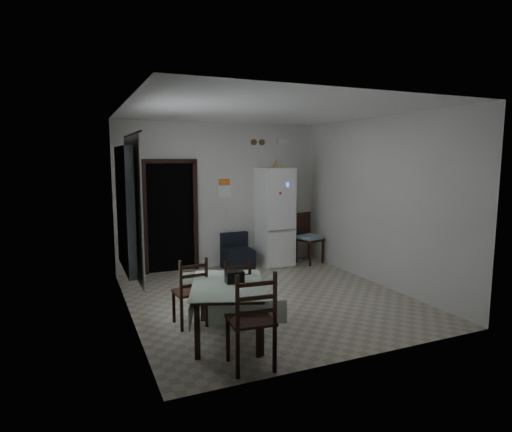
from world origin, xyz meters
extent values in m
plane|color=#B0A88F|center=(0.00, 0.00, 0.00)|extent=(4.50, 4.50, 0.00)
cube|color=black|center=(-1.05, 2.46, 1.05)|extent=(0.90, 0.45, 2.10)
cube|color=black|center=(-1.54, 2.22, 1.05)|extent=(0.08, 0.10, 2.18)
cube|color=black|center=(-0.56, 2.22, 1.05)|extent=(0.08, 0.10, 2.18)
cube|color=black|center=(-1.05, 2.22, 2.14)|extent=(1.06, 0.10, 0.08)
cube|color=silver|center=(-2.15, -0.20, 1.55)|extent=(0.10, 1.20, 1.60)
cube|color=silver|center=(-2.04, -0.20, 1.55)|extent=(0.02, 1.45, 1.85)
cylinder|color=black|center=(-2.03, -0.20, 2.50)|extent=(0.02, 1.60, 0.02)
cube|color=white|center=(0.05, 2.24, 1.62)|extent=(0.28, 0.02, 0.40)
cube|color=orange|center=(0.05, 2.23, 1.72)|extent=(0.24, 0.01, 0.14)
cube|color=beige|center=(0.15, 2.24, 1.10)|extent=(0.08, 0.02, 0.12)
cylinder|color=brown|center=(0.70, 2.23, 2.52)|extent=(0.12, 0.03, 0.12)
cylinder|color=brown|center=(0.88, 2.23, 2.52)|extent=(0.12, 0.03, 0.12)
cube|color=white|center=(1.35, 2.21, 2.55)|extent=(0.25, 0.07, 0.09)
cone|color=tan|center=(1.04, 1.87, 2.09)|extent=(0.22, 0.22, 0.18)
cube|color=black|center=(-0.98, -1.12, 0.75)|extent=(0.23, 0.14, 0.14)
camera|label=1|loc=(-2.76, -5.92, 2.20)|focal=30.00mm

